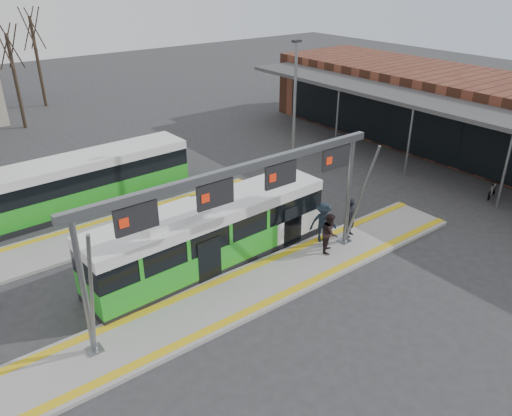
% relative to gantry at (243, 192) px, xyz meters
% --- Properties ---
extents(ground, '(120.00, 120.00, 0.00)m').
position_rel_gantry_xyz_m(ground, '(0.35, -0.25, -4.30)').
color(ground, '#2D2D30').
rests_on(ground, ground).
extents(platform_main, '(22.00, 3.00, 0.15)m').
position_rel_gantry_xyz_m(platform_main, '(0.35, -0.25, -4.22)').
color(platform_main, gray).
rests_on(platform_main, ground).
extents(platform_second, '(20.00, 3.00, 0.15)m').
position_rel_gantry_xyz_m(platform_second, '(-3.65, 7.75, -4.22)').
color(platform_second, gray).
rests_on(platform_second, ground).
extents(tactile_main, '(22.00, 2.65, 0.02)m').
position_rel_gantry_xyz_m(tactile_main, '(0.35, -0.25, -4.14)').
color(tactile_main, gold).
rests_on(tactile_main, platform_main).
extents(tactile_second, '(20.00, 0.35, 0.02)m').
position_rel_gantry_xyz_m(tactile_second, '(-3.65, 8.90, -4.14)').
color(tactile_second, gold).
rests_on(tactile_second, platform_second).
extents(gantry, '(13.00, 1.68, 5.20)m').
position_rel_gantry_xyz_m(gantry, '(0.00, 0.00, 0.00)').
color(gantry, slate).
rests_on(gantry, platform_main).
extents(station_building, '(11.50, 32.00, 5.00)m').
position_rel_gantry_xyz_m(station_building, '(22.17, 3.74, -1.76)').
color(station_building, brown).
rests_on(station_building, ground).
extents(hero_bus, '(11.22, 2.87, 3.06)m').
position_rel_gantry_xyz_m(hero_bus, '(0.05, 2.45, -2.90)').
color(hero_bus, black).
rests_on(hero_bus, ground).
extents(bg_bus_green, '(11.19, 2.74, 2.78)m').
position_rel_gantry_xyz_m(bg_bus_green, '(-2.00, 11.40, -2.93)').
color(bg_bus_green, black).
rests_on(bg_bus_green, ground).
extents(passenger_a, '(0.83, 0.70, 1.94)m').
position_rel_gantry_xyz_m(passenger_a, '(6.44, 0.29, -3.18)').
color(passenger_a, black).
rests_on(passenger_a, platform_main).
extents(passenger_b, '(1.13, 1.09, 1.83)m').
position_rel_gantry_xyz_m(passenger_b, '(4.67, -0.11, -3.23)').
color(passenger_b, black).
rests_on(passenger_b, platform_main).
extents(passenger_c, '(1.45, 1.25, 1.95)m').
position_rel_gantry_xyz_m(passenger_c, '(5.04, 0.72, -3.18)').
color(passenger_c, black).
rests_on(passenger_c, platform_main).
extents(bicycle_d, '(1.55, 0.77, 0.90)m').
position_rel_gantry_xyz_m(bicycle_d, '(16.16, -1.38, -3.85)').
color(bicycle_d, gray).
rests_on(bicycle_d, ground).
extents(tree_left, '(1.40, 1.40, 8.13)m').
position_rel_gantry_xyz_m(tree_left, '(-0.82, 28.41, 1.87)').
color(tree_left, '#382B21').
rests_on(tree_left, ground).
extents(tree_mid, '(1.40, 1.40, 8.82)m').
position_rel_gantry_xyz_m(tree_mid, '(2.58, 34.37, 2.39)').
color(tree_mid, '#382B21').
rests_on(tree_mid, ground).
extents(lamp_east, '(0.50, 0.25, 8.28)m').
position_rel_gantry_xyz_m(lamp_east, '(8.15, 6.39, 0.09)').
color(lamp_east, slate).
rests_on(lamp_east, ground).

